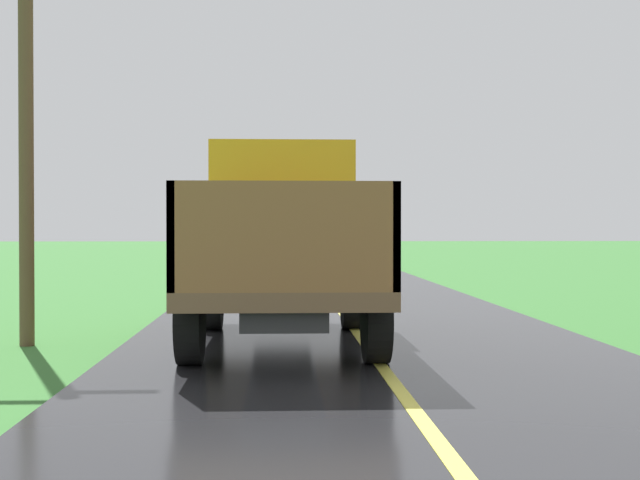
{
  "coord_description": "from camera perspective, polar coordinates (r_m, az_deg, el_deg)",
  "views": [
    {
      "loc": [
        -1.15,
        -2.47,
        1.62
      ],
      "look_at": [
        -0.41,
        12.89,
        1.4
      ],
      "focal_mm": 49.01,
      "sensor_mm": 36.0,
      "label": 1
    }
  ],
  "objects": [
    {
      "name": "utility_pole_roadside",
      "position": [
        12.74,
        -18.65,
        9.75
      ],
      "size": [
        1.71,
        0.2,
        6.72
      ],
      "color": "brown",
      "rests_on": "ground"
    },
    {
      "name": "banana_truck_near",
      "position": [
        12.25,
        -2.54,
        0.12
      ],
      "size": [
        2.38,
        5.82,
        2.8
      ],
      "color": "#2D2D30",
      "rests_on": "road_surface"
    }
  ]
}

